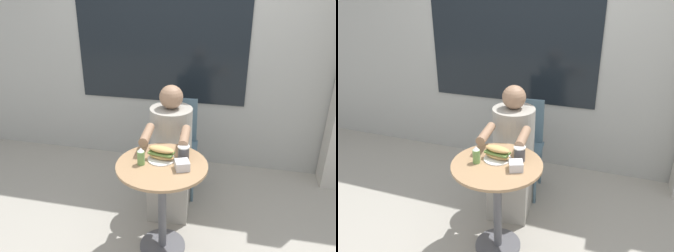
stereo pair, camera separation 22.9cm
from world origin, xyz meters
The scene contains 9 objects.
ground_plane centered at (0.00, 0.00, 0.00)m, with size 8.00×8.00×0.00m, color gray.
storefront_wall centered at (-0.01, 1.39, 1.40)m, with size 8.00×0.09×2.80m.
cafe_table centered at (0.00, 0.00, 0.52)m, with size 0.62×0.62×0.72m.
diner_chair centered at (-0.06, 0.85, 0.52)m, with size 0.41×0.41×0.87m.
seated_diner centered at (-0.05, 0.50, 0.48)m, with size 0.39×0.64×1.11m.
sandwich_on_plate centered at (-0.02, 0.06, 0.76)m, with size 0.20×0.19×0.10m.
drink_cup centered at (0.13, 0.09, 0.77)m, with size 0.08×0.08×0.11m.
napkin_box centered at (0.14, -0.03, 0.75)m, with size 0.12×0.12×0.06m.
condiment_bottle centered at (-0.14, -0.03, 0.78)m, with size 0.05×0.05×0.12m.
Camera 1 is at (0.47, -1.86, 1.84)m, focal length 35.00 mm.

